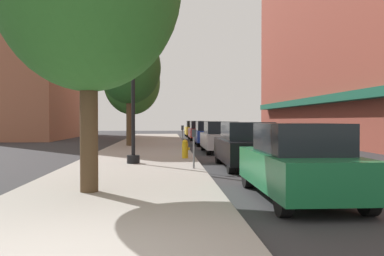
# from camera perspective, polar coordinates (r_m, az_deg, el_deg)

# --- Properties ---
(ground_plane) EXTENTS (90.00, 90.00, 0.00)m
(ground_plane) POSITION_cam_1_polar(r_m,az_deg,el_deg) (23.04, 3.60, -3.22)
(ground_plane) COLOR #2D2D30
(sidewalk_slab) EXTENTS (4.80, 50.00, 0.12)m
(sidewalk_slab) POSITION_cam_1_polar(r_m,az_deg,el_deg) (23.89, -6.28, -2.93)
(sidewalk_slab) COLOR gray
(sidewalk_slab) RESTS_ON ground
(building_far_background) EXTENTS (6.80, 18.00, 18.48)m
(building_far_background) POSITION_cam_1_polar(r_m,az_deg,el_deg) (44.17, -19.81, 10.78)
(building_far_background) COLOR #9E6047
(building_far_background) RESTS_ON ground
(lamppost) EXTENTS (0.48, 0.48, 5.90)m
(lamppost) POSITION_cam_1_polar(r_m,az_deg,el_deg) (15.59, -8.14, 6.50)
(lamppost) COLOR black
(lamppost) RESTS_ON sidewalk_slab
(fire_hydrant) EXTENTS (0.33, 0.26, 0.79)m
(fire_hydrant) POSITION_cam_1_polar(r_m,az_deg,el_deg) (17.46, -0.96, -2.88)
(fire_hydrant) COLOR gold
(fire_hydrant) RESTS_ON sidewalk_slab
(parking_meter_near) EXTENTS (0.14, 0.09, 1.31)m
(parking_meter_near) POSITION_cam_1_polar(r_m,az_deg,el_deg) (13.74, 0.25, -2.16)
(parking_meter_near) COLOR slate
(parking_meter_near) RESTS_ON sidewalk_slab
(parking_meter_far) EXTENTS (0.14, 0.09, 1.31)m
(parking_meter_far) POSITION_cam_1_polar(r_m,az_deg,el_deg) (23.49, -1.32, -0.82)
(parking_meter_far) COLOR slate
(parking_meter_far) RESTS_ON sidewalk_slab
(tree_mid) EXTENTS (4.66, 4.66, 7.43)m
(tree_mid) POSITION_cam_1_polar(r_m,az_deg,el_deg) (34.74, -8.29, 6.24)
(tree_mid) COLOR #422D1E
(tree_mid) RESTS_ON sidewalk_slab
(tree_far) EXTENTS (3.97, 3.97, 7.22)m
(tree_far) POSITION_cam_1_polar(r_m,az_deg,el_deg) (26.56, -8.65, 8.23)
(tree_far) COLOR #4C3823
(tree_far) RESTS_ON sidewalk_slab
(car_green) EXTENTS (1.80, 4.30, 1.66)m
(car_green) POSITION_cam_1_polar(r_m,az_deg,el_deg) (9.26, 14.49, -4.64)
(car_green) COLOR black
(car_green) RESTS_ON ground
(car_black) EXTENTS (1.80, 4.30, 1.66)m
(car_black) POSITION_cam_1_polar(r_m,az_deg,el_deg) (15.01, 7.44, -2.43)
(car_black) COLOR black
(car_black) RESTS_ON ground
(car_silver) EXTENTS (1.80, 4.30, 1.66)m
(car_silver) POSITION_cam_1_polar(r_m,az_deg,el_deg) (22.04, 3.92, -1.31)
(car_silver) COLOR black
(car_silver) RESTS_ON ground
(car_blue) EXTENTS (1.80, 4.30, 1.66)m
(car_blue) POSITION_cam_1_polar(r_m,az_deg,el_deg) (28.50, 2.22, -0.77)
(car_blue) COLOR black
(car_blue) RESTS_ON ground
(car_red) EXTENTS (1.80, 4.30, 1.66)m
(car_red) POSITION_cam_1_polar(r_m,az_deg,el_deg) (35.80, 1.04, -0.39)
(car_red) COLOR black
(car_red) RESTS_ON ground
(car_yellow) EXTENTS (1.80, 4.30, 1.66)m
(car_yellow) POSITION_cam_1_polar(r_m,az_deg,el_deg) (42.92, 0.28, -0.14)
(car_yellow) COLOR black
(car_yellow) RESTS_ON ground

